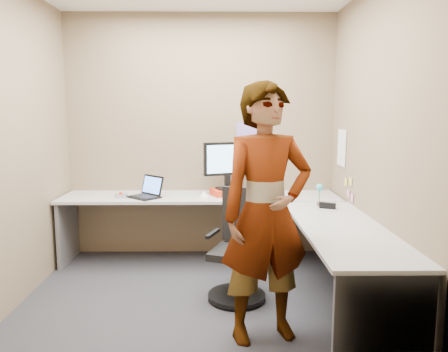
{
  "coord_description": "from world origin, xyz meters",
  "views": [
    {
      "loc": [
        0.21,
        -3.64,
        1.62
      ],
      "look_at": [
        0.25,
        0.25,
        1.05
      ],
      "focal_mm": 35.0,
      "sensor_mm": 36.0,
      "label": 1
    }
  ],
  "objects_px": {
    "person": "(267,214)",
    "office_chair": "(239,255)",
    "desk": "(243,222)",
    "monitor": "(227,161)"
  },
  "relations": [
    {
      "from": "person",
      "to": "office_chair",
      "type": "bearing_deg",
      "value": 86.72
    },
    {
      "from": "office_chair",
      "to": "person",
      "type": "xyz_separation_m",
      "value": [
        0.16,
        -0.68,
        0.53
      ]
    },
    {
      "from": "desk",
      "to": "person",
      "type": "height_order",
      "value": "person"
    },
    {
      "from": "desk",
      "to": "office_chair",
      "type": "xyz_separation_m",
      "value": [
        -0.06,
        -0.37,
        -0.2
      ]
    },
    {
      "from": "office_chair",
      "to": "person",
      "type": "height_order",
      "value": "person"
    },
    {
      "from": "desk",
      "to": "person",
      "type": "xyz_separation_m",
      "value": [
        0.1,
        -1.04,
        0.33
      ]
    },
    {
      "from": "office_chair",
      "to": "person",
      "type": "distance_m",
      "value": 0.88
    },
    {
      "from": "monitor",
      "to": "person",
      "type": "height_order",
      "value": "person"
    },
    {
      "from": "monitor",
      "to": "person",
      "type": "distance_m",
      "value": 1.71
    },
    {
      "from": "office_chair",
      "to": "person",
      "type": "relative_size",
      "value": 0.52
    }
  ]
}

